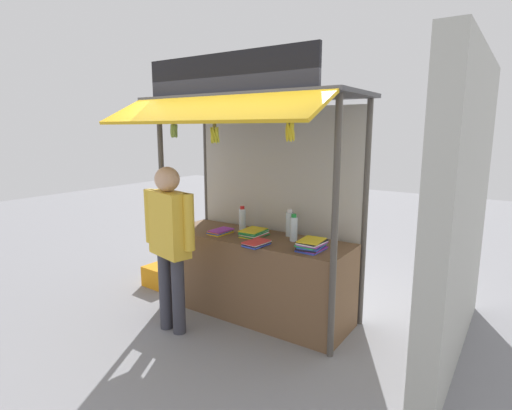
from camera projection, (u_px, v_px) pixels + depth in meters
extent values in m
plane|color=gray|center=(256.00, 313.00, 4.54)|extent=(20.00, 20.00, 0.00)
cube|color=brown|center=(256.00, 276.00, 4.46)|extent=(2.09, 0.70, 0.88)
cylinder|color=#4C4742|center=(163.00, 207.00, 4.62)|extent=(0.06, 0.06, 2.32)
cylinder|color=#4C4742|center=(334.00, 232.00, 3.47)|extent=(0.06, 0.06, 2.32)
cylinder|color=#4C4742|center=(207.00, 197.00, 5.24)|extent=(0.06, 0.06, 2.32)
cylinder|color=#4C4742|center=(365.00, 217.00, 4.09)|extent=(0.06, 0.06, 2.32)
cube|color=#B7B2A8|center=(276.00, 208.00, 4.67)|extent=(2.05, 0.04, 2.27)
cube|color=#3F3F44|center=(252.00, 98.00, 4.06)|extent=(2.29, 0.96, 0.04)
cube|color=gold|center=(204.00, 109.00, 3.49)|extent=(2.25, 0.51, 0.26)
cube|color=black|center=(225.00, 73.00, 3.67)|extent=(1.88, 0.04, 0.35)
cylinder|color=#59544C|center=(229.00, 106.00, 3.76)|extent=(1.99, 0.02, 0.02)
cylinder|color=silver|center=(242.00, 219.00, 4.68)|extent=(0.08, 0.08, 0.24)
cylinder|color=red|center=(242.00, 208.00, 4.65)|extent=(0.05, 0.05, 0.03)
cylinder|color=silver|center=(294.00, 229.00, 4.19)|extent=(0.08, 0.08, 0.25)
cylinder|color=#198C33|center=(294.00, 216.00, 4.17)|extent=(0.05, 0.05, 0.03)
cylinder|color=silver|center=(290.00, 224.00, 4.39)|extent=(0.08, 0.08, 0.26)
cylinder|color=white|center=(290.00, 211.00, 4.36)|extent=(0.05, 0.05, 0.04)
cube|color=blue|center=(311.00, 250.00, 3.88)|extent=(0.22, 0.28, 0.01)
cube|color=purple|center=(312.00, 248.00, 3.89)|extent=(0.22, 0.29, 0.01)
cube|color=black|center=(311.00, 247.00, 3.88)|extent=(0.22, 0.28, 0.01)
cube|color=blue|center=(312.00, 246.00, 3.88)|extent=(0.23, 0.29, 0.01)
cube|color=green|center=(311.00, 245.00, 3.88)|extent=(0.22, 0.29, 0.01)
cube|color=purple|center=(312.00, 243.00, 3.88)|extent=(0.21, 0.28, 0.01)
cube|color=white|center=(312.00, 242.00, 3.87)|extent=(0.22, 0.28, 0.01)
cube|color=black|center=(312.00, 241.00, 3.87)|extent=(0.23, 0.29, 0.01)
cube|color=yellow|center=(312.00, 240.00, 3.87)|extent=(0.22, 0.29, 0.01)
cube|color=black|center=(256.00, 245.00, 4.05)|extent=(0.18, 0.26, 0.01)
cube|color=blue|center=(256.00, 245.00, 4.03)|extent=(0.20, 0.28, 0.01)
cube|color=black|center=(257.00, 243.00, 4.04)|extent=(0.20, 0.28, 0.01)
cube|color=white|center=(257.00, 242.00, 4.04)|extent=(0.20, 0.28, 0.01)
cube|color=red|center=(256.00, 242.00, 4.03)|extent=(0.20, 0.28, 0.01)
cube|color=yellow|center=(221.00, 233.00, 4.51)|extent=(0.18, 0.27, 0.01)
cube|color=blue|center=(220.00, 232.00, 4.51)|extent=(0.16, 0.26, 0.01)
cube|color=orange|center=(220.00, 231.00, 4.51)|extent=(0.17, 0.27, 0.01)
cube|color=purple|center=(221.00, 230.00, 4.51)|extent=(0.18, 0.27, 0.01)
cube|color=yellow|center=(254.00, 236.00, 4.41)|extent=(0.23, 0.30, 0.01)
cube|color=green|center=(255.00, 235.00, 4.41)|extent=(0.24, 0.31, 0.01)
cube|color=red|center=(255.00, 234.00, 4.41)|extent=(0.21, 0.29, 0.01)
cube|color=white|center=(254.00, 233.00, 4.41)|extent=(0.22, 0.29, 0.01)
cube|color=green|center=(253.00, 233.00, 4.40)|extent=(0.21, 0.29, 0.01)
cube|color=white|center=(254.00, 231.00, 4.42)|extent=(0.21, 0.29, 0.01)
cube|color=green|center=(254.00, 231.00, 4.39)|extent=(0.22, 0.30, 0.01)
cube|color=yellow|center=(253.00, 230.00, 4.40)|extent=(0.22, 0.29, 0.01)
cylinder|color=#332D23|center=(214.00, 116.00, 3.88)|extent=(0.01, 0.01, 0.14)
cylinder|color=olive|center=(214.00, 126.00, 3.90)|extent=(0.04, 0.04, 0.04)
ellipsoid|color=yellow|center=(217.00, 135.00, 3.90)|extent=(0.04, 0.09, 0.17)
ellipsoid|color=yellow|center=(217.00, 135.00, 3.92)|extent=(0.07, 0.06, 0.17)
ellipsoid|color=yellow|center=(216.00, 135.00, 3.93)|extent=(0.08, 0.04, 0.17)
ellipsoid|color=yellow|center=(214.00, 135.00, 3.93)|extent=(0.05, 0.07, 0.17)
ellipsoid|color=yellow|center=(212.00, 135.00, 3.92)|extent=(0.05, 0.07, 0.17)
ellipsoid|color=yellow|center=(212.00, 135.00, 3.90)|extent=(0.08, 0.04, 0.17)
ellipsoid|color=yellow|center=(215.00, 135.00, 3.90)|extent=(0.06, 0.05, 0.17)
cylinder|color=#332D23|center=(290.00, 112.00, 3.42)|extent=(0.01, 0.01, 0.11)
cylinder|color=olive|center=(290.00, 121.00, 3.43)|extent=(0.04, 0.04, 0.04)
ellipsoid|color=yellow|center=(292.00, 132.00, 3.44)|extent=(0.03, 0.09, 0.17)
ellipsoid|color=yellow|center=(291.00, 132.00, 3.47)|extent=(0.07, 0.04, 0.17)
ellipsoid|color=yellow|center=(289.00, 132.00, 3.47)|extent=(0.06, 0.06, 0.18)
ellipsoid|color=yellow|center=(287.00, 132.00, 3.45)|extent=(0.06, 0.07, 0.18)
ellipsoid|color=yellow|center=(289.00, 132.00, 3.43)|extent=(0.07, 0.05, 0.18)
cylinder|color=#332D23|center=(173.00, 116.00, 4.18)|extent=(0.01, 0.01, 0.11)
cylinder|color=olive|center=(174.00, 123.00, 4.19)|extent=(0.04, 0.04, 0.04)
ellipsoid|color=#81A747|center=(175.00, 131.00, 4.20)|extent=(0.04, 0.07, 0.15)
ellipsoid|color=#81A747|center=(176.00, 131.00, 4.21)|extent=(0.06, 0.06, 0.15)
ellipsoid|color=#81A747|center=(175.00, 131.00, 4.22)|extent=(0.08, 0.03, 0.15)
ellipsoid|color=#81A747|center=(174.00, 131.00, 4.23)|extent=(0.07, 0.07, 0.15)
ellipsoid|color=#81A747|center=(173.00, 131.00, 4.21)|extent=(0.04, 0.06, 0.15)
ellipsoid|color=#81A747|center=(172.00, 131.00, 4.20)|extent=(0.06, 0.07, 0.15)
ellipsoid|color=#81A747|center=(173.00, 131.00, 4.19)|extent=(0.07, 0.04, 0.15)
ellipsoid|color=#81A747|center=(174.00, 131.00, 4.19)|extent=(0.06, 0.06, 0.15)
cylinder|color=#383842|center=(165.00, 291.00, 4.13)|extent=(0.13, 0.13, 0.80)
cylinder|color=#383842|center=(178.00, 295.00, 4.03)|extent=(0.13, 0.13, 0.80)
cube|color=gold|center=(169.00, 224.00, 3.95)|extent=(0.51, 0.31, 0.63)
cylinder|color=gold|center=(150.00, 216.00, 4.09)|extent=(0.10, 0.10, 0.54)
cylinder|color=gold|center=(189.00, 222.00, 3.80)|extent=(0.10, 0.10, 0.54)
sphere|color=tan|center=(167.00, 179.00, 3.87)|extent=(0.24, 0.24, 0.24)
cube|color=orange|center=(162.00, 275.00, 5.34)|extent=(0.40, 0.40, 0.26)
cube|color=#B7B7AD|center=(461.00, 212.00, 3.48)|extent=(0.20, 2.40, 2.65)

